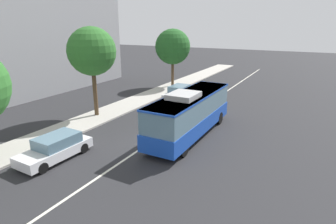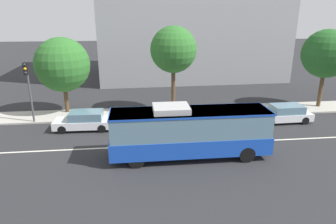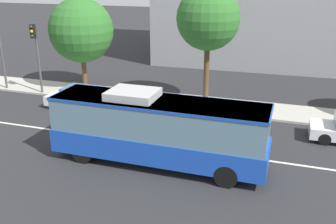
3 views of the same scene
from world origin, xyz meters
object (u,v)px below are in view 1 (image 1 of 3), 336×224
(sedan_white, at_px, (179,92))
(transit_bus, at_px, (190,112))
(street_tree_kerbside_centre, at_px, (173,47))
(street_tree_kerbside_left, at_px, (92,52))
(sedan_white_ahead, at_px, (56,148))

(sedan_white, bearing_deg, transit_bus, 29.67)
(transit_bus, bearing_deg, street_tree_kerbside_centre, 32.13)
(street_tree_kerbside_left, distance_m, street_tree_kerbside_centre, 14.20)
(sedan_white, relative_size, street_tree_kerbside_centre, 0.61)
(transit_bus, xyz_separation_m, street_tree_kerbside_centre, (14.32, 8.92, 3.36))
(transit_bus, distance_m, street_tree_kerbside_left, 9.96)
(sedan_white_ahead, xyz_separation_m, street_tree_kerbside_left, (7.50, 3.59, 4.97))
(sedan_white_ahead, bearing_deg, street_tree_kerbside_left, -152.74)
(transit_bus, distance_m, sedan_white, 10.68)
(street_tree_kerbside_centre, bearing_deg, street_tree_kerbside_left, 178.99)
(transit_bus, relative_size, sedan_white_ahead, 2.20)
(street_tree_kerbside_centre, bearing_deg, sedan_white, -146.33)
(sedan_white_ahead, bearing_deg, sedan_white, -178.75)
(transit_bus, xyz_separation_m, sedan_white_ahead, (-7.37, 5.59, -1.09))
(sedan_white, height_order, street_tree_kerbside_left, street_tree_kerbside_left)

